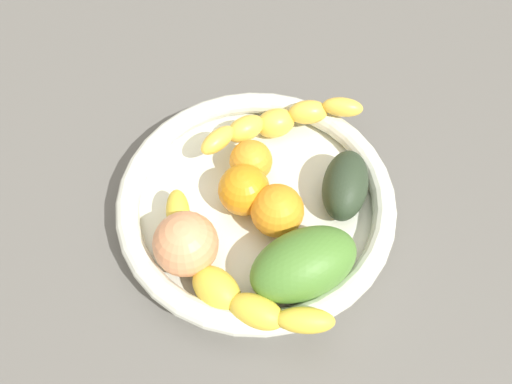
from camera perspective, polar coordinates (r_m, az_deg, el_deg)
The scene contains 10 objects.
kitchen_counter at distance 67.29cm, azimuth 0.00°, elevation -2.95°, with size 120.00×120.00×3.00cm, color #5E5B56.
fruit_bowl at distance 63.86cm, azimuth 0.00°, elevation -1.20°, with size 34.24×34.24×4.81cm.
banana_draped_left at distance 68.23cm, azimuth 2.42°, elevation 7.76°, with size 20.52×12.24×5.50cm.
banana_draped_right at distance 57.04cm, azimuth -3.52°, elevation -9.57°, with size 21.27×16.20×4.62cm.
orange_front at distance 64.66cm, azimuth -0.56°, elevation 3.44°, with size 5.43×5.43×5.43cm, color orange.
orange_mid_left at distance 60.23cm, azimuth 2.37°, elevation -2.07°, with size 6.36×6.36×6.36cm, color orange.
orange_mid_right at distance 61.91cm, azimuth -1.30°, elevation 0.48°, with size 6.30×6.30×6.30cm, color orange.
peach_blush at distance 58.06cm, azimuth -7.79°, elevation -5.72°, with size 7.41×7.41×7.41cm, color #E79663.
mango_green at distance 56.93cm, azimuth 5.31°, elevation -7.92°, with size 12.54×7.74×7.05cm, color #4C802F.
avocado_dark at distance 63.50cm, azimuth 9.85°, elevation 0.75°, with size 9.69×5.51×6.04cm, color #2A3925.
Camera 1 is at (-4.58, 32.75, 60.10)cm, focal length 36.10 mm.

